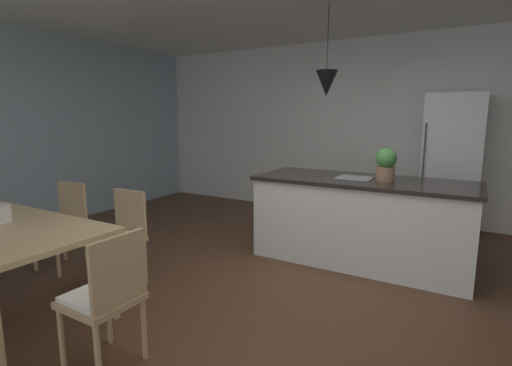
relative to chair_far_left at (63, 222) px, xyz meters
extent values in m
cube|color=#4C301E|center=(2.39, 0.42, -0.49)|extent=(10.00, 8.40, 0.04)
cube|color=white|center=(2.39, 3.68, 0.88)|extent=(10.00, 0.12, 2.70)
cube|color=#9EB7C6|center=(-1.67, 0.42, 0.88)|extent=(0.06, 8.40, 2.70)
cylinder|color=tan|center=(1.30, -0.45, -0.12)|extent=(0.06, 0.06, 0.70)
cube|color=tan|center=(0.00, -0.05, -0.04)|extent=(0.43, 0.43, 0.04)
cube|color=white|center=(0.00, -0.05, -0.01)|extent=(0.39, 0.39, 0.03)
cube|color=tan|center=(-0.01, 0.13, 0.19)|extent=(0.38, 0.06, 0.42)
cylinder|color=tan|center=(0.19, -0.20, -0.27)|extent=(0.04, 0.04, 0.41)
cylinder|color=tan|center=(-0.15, -0.23, -0.27)|extent=(0.04, 0.04, 0.41)
cylinder|color=tan|center=(0.16, 0.13, -0.27)|extent=(0.04, 0.04, 0.41)
cylinder|color=tan|center=(-0.18, 0.10, -0.27)|extent=(0.04, 0.04, 0.41)
cube|color=tan|center=(0.86, -0.05, -0.04)|extent=(0.41, 0.41, 0.04)
cube|color=white|center=(0.86, -0.05, -0.01)|extent=(0.37, 0.37, 0.03)
cube|color=tan|center=(0.86, 0.13, 0.19)|extent=(0.38, 0.04, 0.42)
cylinder|color=tan|center=(1.03, -0.22, -0.27)|extent=(0.04, 0.04, 0.41)
cylinder|color=tan|center=(0.69, -0.22, -0.27)|extent=(0.04, 0.04, 0.41)
cylinder|color=tan|center=(1.03, 0.12, -0.27)|extent=(0.04, 0.04, 0.41)
cylinder|color=tan|center=(0.69, 0.12, -0.27)|extent=(0.04, 0.04, 0.41)
cube|color=tan|center=(1.70, -0.86, -0.04)|extent=(0.40, 0.40, 0.04)
cube|color=white|center=(1.70, -0.86, -0.01)|extent=(0.36, 0.36, 0.03)
cube|color=tan|center=(1.88, -0.86, 0.19)|extent=(0.03, 0.38, 0.42)
cylinder|color=tan|center=(1.53, -1.03, -0.27)|extent=(0.04, 0.04, 0.41)
cylinder|color=tan|center=(1.54, -0.69, -0.27)|extent=(0.04, 0.04, 0.41)
cylinder|color=tan|center=(1.87, -1.03, -0.27)|extent=(0.04, 0.04, 0.41)
cylinder|color=tan|center=(1.88, -0.69, -0.27)|extent=(0.04, 0.04, 0.41)
cube|color=silver|center=(2.61, 1.69, -0.03)|extent=(2.17, 0.84, 0.88)
cube|color=black|center=(2.61, 1.69, 0.41)|extent=(2.23, 0.90, 0.04)
cube|color=gray|center=(2.52, 1.69, 0.43)|extent=(0.36, 0.30, 0.01)
cube|color=silver|center=(3.34, 3.28, 0.44)|extent=(0.68, 0.64, 1.83)
cylinder|color=#4C4C4C|center=(3.03, 2.94, 0.44)|extent=(0.02, 0.02, 1.10)
cylinder|color=black|center=(2.17, 1.69, 1.89)|extent=(0.01, 0.01, 0.68)
cone|color=black|center=(2.17, 1.69, 1.42)|extent=(0.23, 0.23, 0.27)
cylinder|color=#8C664C|center=(2.83, 1.69, 0.50)|extent=(0.19, 0.19, 0.14)
sphere|color=#478C42|center=(2.83, 1.69, 0.66)|extent=(0.21, 0.21, 0.21)
cylinder|color=silver|center=(0.44, -0.76, 0.32)|extent=(0.12, 0.12, 0.14)
camera|label=1|loc=(3.62, -2.26, 1.07)|focal=26.70mm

